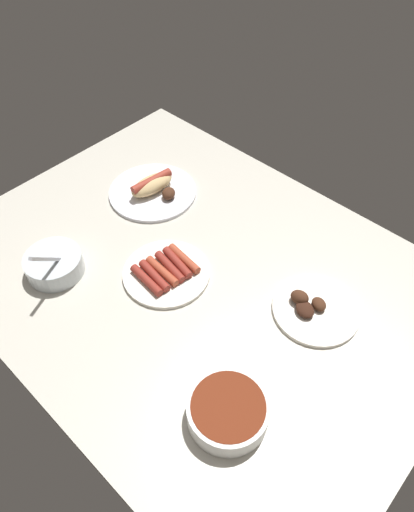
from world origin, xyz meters
TOP-DOWN VIEW (x-y plane):
  - ground_plane at (0.00, 0.00)cm, footprint 120.00×90.00cm
  - plate_hotdog_assembled at (-28.96, 12.73)cm, footprint 24.75×24.75cm
  - bowl_chili at (29.41, -21.79)cm, footprint 15.76×15.76cm
  - plate_grilled_meat at (27.37, 10.18)cm, footprint 19.88×19.88cm
  - bowl_coleslaw at (-25.22, -22.89)cm, footprint 13.83×13.83cm
  - plate_sausages at (-4.81, -5.29)cm, footprint 21.18×21.18cm

SIDE VIEW (x-z plane):
  - ground_plane at x=0.00cm, z-range -3.00..0.00cm
  - plate_grilled_meat at x=27.37cm, z-range -1.17..2.92cm
  - plate_sausages at x=-4.81cm, z-range -0.46..2.56cm
  - plate_hotdog_assembled at x=-28.96cm, z-range -1.09..4.52cm
  - bowl_chili at x=29.41cm, z-range 0.24..5.32cm
  - bowl_coleslaw at x=-25.22cm, z-range -4.47..10.12cm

